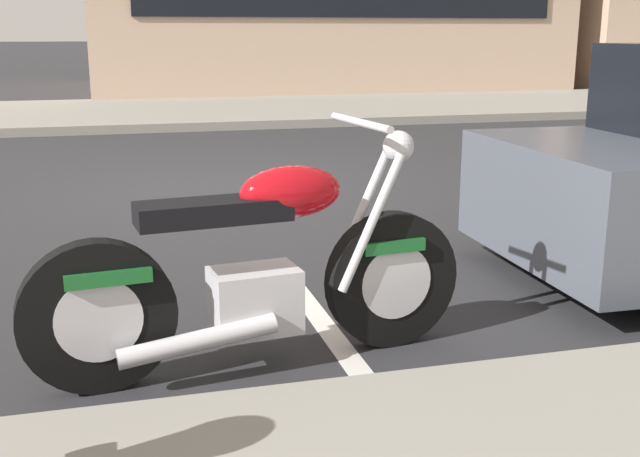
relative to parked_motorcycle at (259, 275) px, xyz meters
The scene contains 3 objects.
ground_plane 4.30m from the parked_motorcycle, 84.32° to the left, with size 260.00×260.00×0.00m, color #28282B.
parking_stall_stripe 0.63m from the parked_motorcycle, 22.89° to the left, with size 0.12×2.20×0.01m, color silver.
parked_motorcycle is the anchor object (origin of this frame).
Camera 1 is at (-1.03, -7.61, 1.52)m, focal length 43.58 mm.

